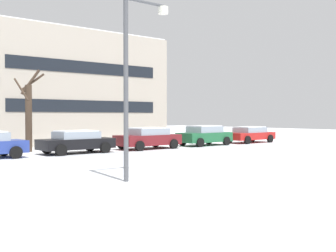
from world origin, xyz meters
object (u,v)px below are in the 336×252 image
Objects in this scene: parked_car_green at (205,135)px; parked_car_maroon at (148,138)px; street_lamp at (134,69)px; parked_car_red at (250,134)px; parked_car_black at (76,141)px.

parked_car_maroon is at bearing 179.82° from parked_car_green.
parked_car_red is at bearing 29.81° from street_lamp.
parked_car_black is 10.25m from parked_car_green.
parked_car_green reaches higher than parked_car_black.
parked_car_maroon is at bearing 52.31° from street_lamp.
street_lamp is 17.12m from parked_car_green.
parked_car_black is at bearing -179.94° from parked_car_maroon.
street_lamp reaches higher than parked_car_black.
parked_car_black is (2.97, 10.47, -3.06)m from street_lamp.
parked_car_red is (18.34, 10.51, -3.07)m from street_lamp.
parked_car_green is at bearing -0.06° from parked_car_black.
parked_car_black is at bearing 179.94° from parked_car_green.
parked_car_black is at bearing 74.16° from street_lamp.
street_lamp is at bearing -141.64° from parked_car_green.
parked_car_maroon is at bearing -179.84° from parked_car_red.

